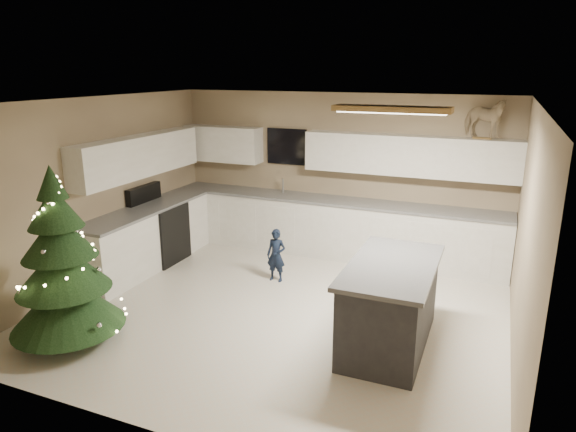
# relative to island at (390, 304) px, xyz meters

# --- Properties ---
(ground_plane) EXTENTS (5.50, 5.50, 0.00)m
(ground_plane) POSITION_rel_island_xyz_m (-1.48, 0.30, -0.48)
(ground_plane) COLOR beige
(room_shell) EXTENTS (5.52, 5.02, 2.61)m
(room_shell) POSITION_rel_island_xyz_m (-1.46, 0.30, 1.27)
(room_shell) COLOR tan
(room_shell) RESTS_ON ground_plane
(cabinetry) EXTENTS (5.50, 3.20, 2.00)m
(cabinetry) POSITION_rel_island_xyz_m (-2.39, 1.94, 0.28)
(cabinetry) COLOR white
(cabinetry) RESTS_ON ground_plane
(island) EXTENTS (0.90, 1.70, 0.95)m
(island) POSITION_rel_island_xyz_m (0.00, 0.00, 0.00)
(island) COLOR black
(island) RESTS_ON ground_plane
(bar_stool) EXTENTS (0.35, 0.35, 0.66)m
(bar_stool) POSITION_rel_island_xyz_m (-0.43, 0.71, 0.02)
(bar_stool) COLOR brown
(bar_stool) RESTS_ON ground_plane
(christmas_tree) EXTENTS (1.26, 1.22, 2.01)m
(christmas_tree) POSITION_rel_island_xyz_m (-3.33, -1.30, 0.35)
(christmas_tree) COLOR #3F2816
(christmas_tree) RESTS_ON ground_plane
(toddler) EXTENTS (0.28, 0.19, 0.77)m
(toddler) POSITION_rel_island_xyz_m (-1.87, 1.15, -0.09)
(toddler) COLOR #101F35
(toddler) RESTS_ON ground_plane
(rocking_horse) EXTENTS (0.71, 0.53, 0.57)m
(rocking_horse) POSITION_rel_island_xyz_m (0.68, 2.62, 1.81)
(rocking_horse) COLOR brown
(rocking_horse) RESTS_ON cabinetry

